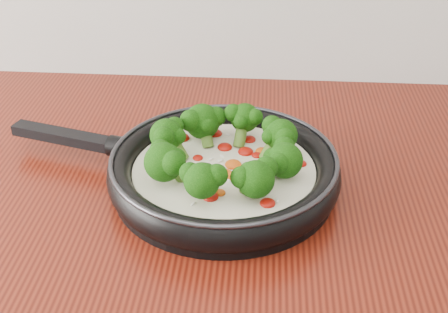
{
  "coord_description": "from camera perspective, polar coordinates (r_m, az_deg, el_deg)",
  "views": [
    {
      "loc": [
        0.09,
        0.46,
        1.36
      ],
      "look_at": [
        0.04,
        1.13,
        0.95
      ],
      "focal_mm": 48.03,
      "sensor_mm": 36.0,
      "label": 1
    }
  ],
  "objects": [
    {
      "name": "skillet",
      "position": [
        0.79,
        -0.21,
        -1.05
      ],
      "size": [
        0.51,
        0.38,
        0.09
      ],
      "color": "black",
      "rests_on": "counter"
    }
  ]
}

